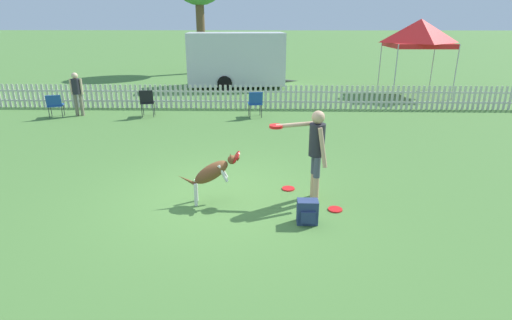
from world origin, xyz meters
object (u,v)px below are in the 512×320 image
(handler_person, at_px, (315,145))
(folding_chair_blue_left, at_px, (55,104))
(folding_chair_green_right, at_px, (255,102))
(canopy_tent_main, at_px, (420,33))
(frisbee_near_dog, at_px, (288,189))
(equipment_trailer, at_px, (236,59))
(spectator_standing, at_px, (77,90))
(leaping_dog, at_px, (213,172))
(frisbee_near_handler, at_px, (335,209))
(folding_chair_center, at_px, (147,101))
(backpack_on_grass, at_px, (307,212))

(handler_person, height_order, folding_chair_blue_left, handler_person)
(folding_chair_green_right, relative_size, canopy_tent_main, 0.28)
(frisbee_near_dog, distance_m, equipment_trailer, 12.75)
(equipment_trailer, bearing_deg, handler_person, -85.43)
(folding_chair_blue_left, relative_size, spectator_standing, 0.54)
(leaping_dog, distance_m, folding_chair_green_right, 6.72)
(frisbee_near_handler, xyz_separation_m, spectator_standing, (-7.64, 7.02, 0.86))
(folding_chair_center, relative_size, equipment_trailer, 0.17)
(frisbee_near_handler, bearing_deg, folding_chair_green_right, 102.92)
(frisbee_near_handler, distance_m, folding_chair_green_right, 7.14)
(leaping_dog, bearing_deg, folding_chair_center, -161.94)
(folding_chair_blue_left, bearing_deg, canopy_tent_main, -178.25)
(frisbee_near_dog, height_order, spectator_standing, spectator_standing)
(folding_chair_green_right, distance_m, equipment_trailer, 6.63)
(folding_chair_center, bearing_deg, folding_chair_green_right, 171.16)
(leaping_dog, xyz_separation_m, frisbee_near_dog, (1.38, 0.64, -0.58))
(handler_person, distance_m, leaping_dog, 1.87)
(handler_person, relative_size, canopy_tent_main, 0.52)
(leaping_dog, xyz_separation_m, frisbee_near_handler, (2.16, -0.25, -0.58))
(frisbee_near_dog, xyz_separation_m, folding_chair_blue_left, (-7.53, 5.81, 0.46))
(frisbee_near_handler, xyz_separation_m, folding_chair_center, (-5.24, 6.90, 0.55))
(frisbee_near_handler, bearing_deg, spectator_standing, 137.44)
(folding_chair_center, relative_size, canopy_tent_main, 0.29)
(handler_person, bearing_deg, equipment_trailer, 3.53)
(frisbee_near_handler, height_order, folding_chair_blue_left, folding_chair_blue_left)
(handler_person, relative_size, folding_chair_green_right, 1.89)
(frisbee_near_handler, distance_m, frisbee_near_dog, 1.18)
(frisbee_near_handler, relative_size, spectator_standing, 0.17)
(folding_chair_blue_left, height_order, spectator_standing, spectator_standing)
(folding_chair_blue_left, xyz_separation_m, folding_chair_center, (3.06, 0.21, 0.09))
(frisbee_near_handler, height_order, backpack_on_grass, backpack_on_grass)
(folding_chair_green_right, relative_size, equipment_trailer, 0.16)
(canopy_tent_main, relative_size, spectator_standing, 2.16)
(folding_chair_blue_left, bearing_deg, spectator_standing, -171.77)
(frisbee_near_dog, bearing_deg, leaping_dog, -155.23)
(handler_person, bearing_deg, folding_chair_center, 30.41)
(folding_chair_center, distance_m, equipment_trailer, 7.03)
(backpack_on_grass, height_order, equipment_trailer, equipment_trailer)
(folding_chair_blue_left, bearing_deg, backpack_on_grass, 119.35)
(frisbee_near_dog, xyz_separation_m, spectator_standing, (-6.87, 6.13, 0.86))
(frisbee_near_handler, relative_size, frisbee_near_dog, 1.00)
(frisbee_near_handler, relative_size, folding_chair_green_right, 0.28)
(folding_chair_blue_left, bearing_deg, handler_person, 124.01)
(folding_chair_blue_left, distance_m, folding_chair_green_right, 6.71)
(backpack_on_grass, relative_size, spectator_standing, 0.27)
(frisbee_near_handler, bearing_deg, folding_chair_center, 127.21)
(equipment_trailer, bearing_deg, frisbee_near_handler, -84.32)
(frisbee_near_dog, distance_m, spectator_standing, 9.25)
(equipment_trailer, bearing_deg, folding_chair_green_right, -85.91)
(frisbee_near_dog, xyz_separation_m, equipment_trailer, (-1.95, 12.53, 1.33))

